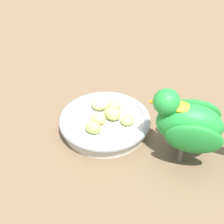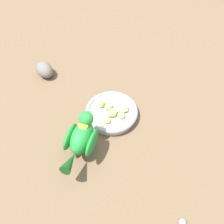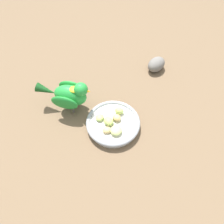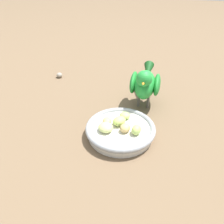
{
  "view_description": "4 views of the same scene",
  "coord_description": "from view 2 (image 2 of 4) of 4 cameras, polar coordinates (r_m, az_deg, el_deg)",
  "views": [
    {
      "loc": [
        0.47,
        0.07,
        0.41
      ],
      "look_at": [
        0.03,
        0.0,
        0.07
      ],
      "focal_mm": 47.72,
      "sensor_mm": 36.0,
      "label": 1
    },
    {
      "loc": [
        -0.13,
        0.53,
        0.75
      ],
      "look_at": [
        -0.0,
        0.01,
        0.06
      ],
      "focal_mm": 41.16,
      "sensor_mm": 36.0,
      "label": 2
    },
    {
      "loc": [
        -0.38,
        -0.07,
        0.63
      ],
      "look_at": [
        0.03,
        -0.01,
        0.06
      ],
      "focal_mm": 33.39,
      "sensor_mm": 36.0,
      "label": 3
    },
    {
      "loc": [
        0.06,
        -0.52,
        0.43
      ],
      "look_at": [
        -0.02,
        -0.01,
        0.07
      ],
      "focal_mm": 39.2,
      "sensor_mm": 36.0,
      "label": 4
    }
  ],
  "objects": [
    {
      "name": "apple_piece_0",
      "position": [
        0.89,
        0.27,
        -0.41
      ],
      "size": [
        0.05,
        0.05,
        0.02
      ],
      "primitive_type": "ellipsoid",
      "rotation": [
        0.0,
        0.0,
        0.84
      ],
      "color": "#B2CC66",
      "rests_on": "feeding_bowl"
    },
    {
      "name": "ground_plane",
      "position": [
        0.93,
        0.02,
        -1.59
      ],
      "size": [
        4.0,
        4.0,
        0.0
      ],
      "primitive_type": "plane",
      "color": "brown"
    },
    {
      "name": "apple_piece_5",
      "position": [
        0.91,
        2.43,
        0.89
      ],
      "size": [
        0.05,
        0.05,
        0.02
      ],
      "primitive_type": "ellipsoid",
      "rotation": [
        0.0,
        0.0,
        2.55
      ],
      "color": "#C6D17A",
      "rests_on": "feeding_bowl"
    },
    {
      "name": "rock_large",
      "position": [
        1.09,
        -14.76,
        9.04
      ],
      "size": [
        0.1,
        0.1,
        0.06
      ],
      "primitive_type": "ellipsoid",
      "rotation": [
        0.0,
        0.0,
        2.49
      ],
      "color": "slate",
      "rests_on": "ground_plane"
    },
    {
      "name": "pebble_0",
      "position": [
        0.79,
        15.38,
        -22.53
      ],
      "size": [
        0.03,
        0.03,
        0.02
      ],
      "primitive_type": "ellipsoid",
      "rotation": [
        0.0,
        0.0,
        6.02
      ],
      "color": "gray",
      "rests_on": "ground_plane"
    },
    {
      "name": "feeding_bowl",
      "position": [
        0.92,
        -0.09,
        -0.14
      ],
      "size": [
        0.19,
        0.19,
        0.03
      ],
      "color": "beige",
      "rests_on": "ground_plane"
    },
    {
      "name": "apple_piece_4",
      "position": [
        0.89,
        2.05,
        -0.94
      ],
      "size": [
        0.03,
        0.03,
        0.02
      ],
      "primitive_type": "ellipsoid",
      "rotation": [
        0.0,
        0.0,
        5.0
      ],
      "color": "tan",
      "rests_on": "feeding_bowl"
    },
    {
      "name": "apple_piece_2",
      "position": [
        0.91,
        -0.75,
        1.23
      ],
      "size": [
        0.04,
        0.04,
        0.02
      ],
      "primitive_type": "ellipsoid",
      "rotation": [
        0.0,
        0.0,
        1.14
      ],
      "color": "tan",
      "rests_on": "feeding_bowl"
    },
    {
      "name": "parrot",
      "position": [
        0.79,
        -6.83,
        -5.66
      ],
      "size": [
        0.1,
        0.2,
        0.14
      ],
      "rotation": [
        0.0,
        0.0,
        -1.64
      ],
      "color": "#59544C",
      "rests_on": "ground_plane"
    },
    {
      "name": "apple_piece_3",
      "position": [
        0.92,
        -2.45,
        1.87
      ],
      "size": [
        0.03,
        0.04,
        0.02
      ],
      "primitive_type": "ellipsoid",
      "rotation": [
        0.0,
        0.0,
        1.34
      ],
      "color": "#B2CC66",
      "rests_on": "feeding_bowl"
    },
    {
      "name": "apple_piece_1",
      "position": [
        0.88,
        -1.25,
        -1.8
      ],
      "size": [
        0.04,
        0.04,
        0.02
      ],
      "primitive_type": "ellipsoid",
      "rotation": [
        0.0,
        0.0,
        5.78
      ],
      "color": "#B2CC66",
      "rests_on": "feeding_bowl"
    }
  ]
}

